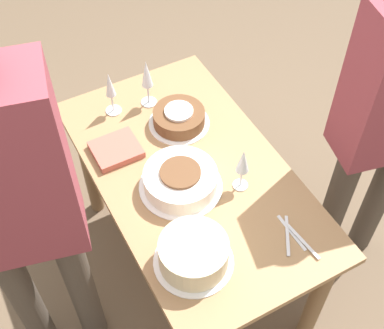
{
  "coord_description": "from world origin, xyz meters",
  "views": [
    {
      "loc": [
        -1.16,
        0.63,
        2.4
      ],
      "look_at": [
        0.0,
        0.0,
        0.79
      ],
      "focal_mm": 50.0,
      "sensor_mm": 36.0,
      "label": 1
    }
  ],
  "objects_px": {
    "cake_front_chocolate": "(179,118)",
    "cake_back_decorated": "(194,254)",
    "cake_center_white": "(180,180)",
    "wine_glass_near": "(110,87)",
    "wine_glass_extra": "(243,163)",
    "wine_glass_far": "(147,76)",
    "person_watching": "(13,201)"
  },
  "relations": [
    {
      "from": "cake_front_chocolate",
      "to": "wine_glass_extra",
      "type": "bearing_deg",
      "value": -172.31
    },
    {
      "from": "cake_back_decorated",
      "to": "wine_glass_near",
      "type": "bearing_deg",
      "value": -3.33
    },
    {
      "from": "wine_glass_near",
      "to": "person_watching",
      "type": "distance_m",
      "value": 0.75
    },
    {
      "from": "wine_glass_near",
      "to": "person_watching",
      "type": "relative_size",
      "value": 0.12
    },
    {
      "from": "person_watching",
      "to": "wine_glass_extra",
      "type": "bearing_deg",
      "value": 6.41
    },
    {
      "from": "cake_center_white",
      "to": "wine_glass_near",
      "type": "distance_m",
      "value": 0.52
    },
    {
      "from": "cake_back_decorated",
      "to": "wine_glass_near",
      "type": "height_order",
      "value": "wine_glass_near"
    },
    {
      "from": "cake_center_white",
      "to": "wine_glass_far",
      "type": "bearing_deg",
      "value": -10.97
    },
    {
      "from": "cake_center_white",
      "to": "cake_back_decorated",
      "type": "bearing_deg",
      "value": 160.13
    },
    {
      "from": "wine_glass_far",
      "to": "wine_glass_extra",
      "type": "xyz_separation_m",
      "value": [
        -0.59,
        -0.11,
        -0.01
      ]
    },
    {
      "from": "cake_center_white",
      "to": "wine_glass_extra",
      "type": "distance_m",
      "value": 0.25
    },
    {
      "from": "cake_center_white",
      "to": "wine_glass_extra",
      "type": "height_order",
      "value": "wine_glass_extra"
    },
    {
      "from": "wine_glass_extra",
      "to": "person_watching",
      "type": "relative_size",
      "value": 0.12
    },
    {
      "from": "cake_center_white",
      "to": "cake_back_decorated",
      "type": "height_order",
      "value": "cake_back_decorated"
    },
    {
      "from": "wine_glass_near",
      "to": "wine_glass_extra",
      "type": "height_order",
      "value": "wine_glass_near"
    },
    {
      "from": "cake_center_white",
      "to": "wine_glass_far",
      "type": "height_order",
      "value": "wine_glass_far"
    },
    {
      "from": "cake_back_decorated",
      "to": "wine_glass_extra",
      "type": "height_order",
      "value": "wine_glass_extra"
    },
    {
      "from": "cake_front_chocolate",
      "to": "wine_glass_extra",
      "type": "height_order",
      "value": "wine_glass_extra"
    },
    {
      "from": "wine_glass_extra",
      "to": "person_watching",
      "type": "height_order",
      "value": "person_watching"
    },
    {
      "from": "wine_glass_far",
      "to": "wine_glass_near",
      "type": "bearing_deg",
      "value": 80.6
    },
    {
      "from": "wine_glass_far",
      "to": "person_watching",
      "type": "xyz_separation_m",
      "value": [
        -0.49,
        0.68,
        0.15
      ]
    },
    {
      "from": "wine_glass_extra",
      "to": "cake_front_chocolate",
      "type": "bearing_deg",
      "value": 7.69
    },
    {
      "from": "wine_glass_extra",
      "to": "cake_back_decorated",
      "type": "bearing_deg",
      "value": 123.01
    },
    {
      "from": "wine_glass_far",
      "to": "wine_glass_extra",
      "type": "distance_m",
      "value": 0.6
    },
    {
      "from": "cake_back_decorated",
      "to": "wine_glass_extra",
      "type": "bearing_deg",
      "value": -56.99
    },
    {
      "from": "cake_back_decorated",
      "to": "wine_glass_near",
      "type": "distance_m",
      "value": 0.83
    },
    {
      "from": "cake_front_chocolate",
      "to": "cake_back_decorated",
      "type": "xyz_separation_m",
      "value": [
        -0.62,
        0.26,
        0.02
      ]
    },
    {
      "from": "cake_front_chocolate",
      "to": "cake_back_decorated",
      "type": "relative_size",
      "value": 0.92
    },
    {
      "from": "cake_back_decorated",
      "to": "wine_glass_extra",
      "type": "xyz_separation_m",
      "value": [
        0.21,
        -0.32,
        0.08
      ]
    },
    {
      "from": "cake_center_white",
      "to": "wine_glass_far",
      "type": "distance_m",
      "value": 0.5
    },
    {
      "from": "cake_front_chocolate",
      "to": "person_watching",
      "type": "relative_size",
      "value": 0.15
    },
    {
      "from": "cake_front_chocolate",
      "to": "wine_glass_extra",
      "type": "xyz_separation_m",
      "value": [
        -0.41,
        -0.06,
        0.1
      ]
    }
  ]
}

